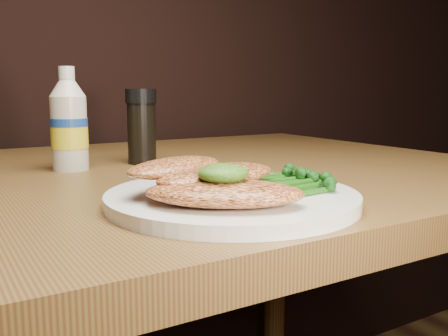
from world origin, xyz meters
TOP-DOWN VIEW (x-y plane):
  - plate at (0.03, 0.79)m, footprint 0.27×0.27m
  - chicken_front at (-0.01, 0.74)m, footprint 0.17×0.15m
  - chicken_mid at (0.01, 0.79)m, footprint 0.16×0.10m
  - chicken_back at (-0.02, 0.82)m, footprint 0.14×0.11m
  - pesto_front at (-0.01, 0.75)m, footprint 0.06×0.05m
  - broccolini_bundle at (0.07, 0.78)m, footprint 0.13×0.10m
  - mayo_bottle at (-0.06, 1.11)m, footprint 0.07×0.07m
  - pepper_grinder at (0.06, 1.12)m, footprint 0.06×0.06m

SIDE VIEW (x-z plane):
  - plate at x=0.03m, z-range 0.75..0.76m
  - broccolini_bundle at x=0.07m, z-range 0.76..0.78m
  - chicken_front at x=-0.01m, z-range 0.76..0.79m
  - chicken_mid at x=0.01m, z-range 0.77..0.79m
  - chicken_back at x=-0.02m, z-range 0.78..0.80m
  - pesto_front at x=-0.01m, z-range 0.78..0.80m
  - pepper_grinder at x=0.06m, z-range 0.75..0.87m
  - mayo_bottle at x=-0.06m, z-range 0.75..0.90m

